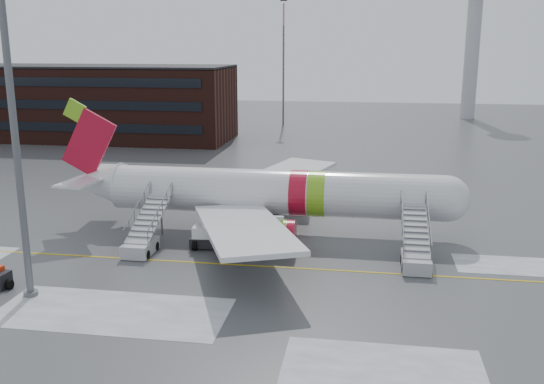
% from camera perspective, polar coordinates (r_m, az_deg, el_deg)
% --- Properties ---
extents(ground, '(260.00, 260.00, 0.00)m').
position_cam_1_polar(ground, '(45.44, -2.72, -6.45)').
color(ground, '#494C4F').
rests_on(ground, ground).
extents(airliner, '(35.03, 32.97, 11.18)m').
position_cam_1_polar(airliner, '(51.35, -0.70, -0.07)').
color(airliner, silver).
rests_on(airliner, ground).
extents(airstair_fwd, '(2.05, 7.70, 3.48)m').
position_cam_1_polar(airstair_fwd, '(45.20, 13.36, -5.50)').
color(airstair_fwd, '#A1A4A8').
rests_on(airstair_fwd, ground).
extents(airstair_aft, '(2.05, 7.70, 3.48)m').
position_cam_1_polar(airstair_aft, '(48.11, -12.00, -4.25)').
color(airstair_aft, '#B2B4BA').
rests_on(airstair_aft, ground).
extents(pushback_tug, '(3.20, 2.49, 1.77)m').
position_cam_1_polar(pushback_tug, '(48.23, -6.03, -4.32)').
color(pushback_tug, black).
rests_on(pushback_tug, ground).
extents(light_mast_near, '(1.20, 1.20, 26.89)m').
position_cam_1_polar(light_mast_near, '(39.35, -23.53, 9.99)').
color(light_mast_near, '#595B60').
rests_on(light_mast_near, ground).
extents(terminal_building, '(62.00, 16.11, 12.30)m').
position_cam_1_polar(terminal_building, '(111.09, -20.17, 8.01)').
color(terminal_building, '#3F1E16').
rests_on(terminal_building, ground).
extents(control_tower, '(6.40, 6.40, 30.00)m').
position_cam_1_polar(control_tower, '(138.40, 18.45, 14.33)').
color(control_tower, '#B2B5BA').
rests_on(control_tower, ground).
extents(light_mast_far_n, '(1.20, 1.20, 24.25)m').
position_cam_1_polar(light_mast_far_n, '(120.92, 1.09, 12.86)').
color(light_mast_far_n, '#595B60').
rests_on(light_mast_far_n, ground).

